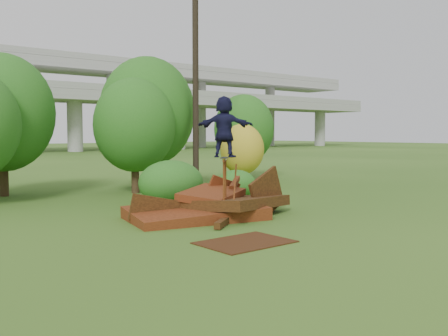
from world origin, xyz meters
TOP-DOWN VIEW (x-y plane):
  - ground at (0.00, 0.00)m, footprint 240.00×240.00m
  - scrap_pile at (-0.95, 2.39)m, footprint 5.83×3.63m
  - grind_rail at (-1.13, 1.55)m, footprint 0.58×0.58m
  - skateboard at (-1.19, 1.49)m, footprint 0.61×0.61m
  - skater at (-1.19, 1.49)m, footprint 1.50×1.65m
  - flat_plate at (-2.60, -1.07)m, footprint 2.22×1.60m
  - tree_1 at (-4.63, 12.25)m, footprint 4.37×4.37m
  - tree_2 at (0.31, 9.77)m, footprint 3.67×3.67m
  - tree_3 at (1.65, 10.95)m, footprint 4.58×4.58m
  - tree_4 at (6.46, 9.53)m, footprint 2.30×2.30m
  - tree_5 at (8.76, 12.04)m, footprint 3.54×3.54m
  - shrub_left at (-0.59, 5.40)m, footprint 2.45×2.27m
  - shrub_right at (2.43, 5.22)m, footprint 1.71×1.56m
  - utility_pole at (2.90, 8.70)m, footprint 1.40×0.28m

SIDE VIEW (x-z plane):
  - ground at x=0.00m, z-range 0.00..0.00m
  - flat_plate at x=-2.60m, z-range 0.00..0.03m
  - scrap_pile at x=-0.95m, z-range -0.60..1.26m
  - shrub_right at x=2.43m, z-range 0.00..1.21m
  - shrub_left at x=-0.59m, z-range 0.00..1.70m
  - grind_rail at x=-1.13m, z-range 0.16..2.06m
  - tree_4 at x=6.46m, z-range 0.26..3.44m
  - skateboard at x=-1.19m, z-range 1.92..1.99m
  - skater at x=-1.19m, z-range 1.97..3.80m
  - tree_5 at x=8.76m, z-range 0.44..5.42m
  - tree_2 at x=0.31m, z-range 0.47..5.63m
  - tree_1 at x=-4.63m, z-range 0.52..6.59m
  - tree_3 at x=1.65m, z-range 0.54..6.90m
  - utility_pole at x=2.90m, z-range 0.07..11.22m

